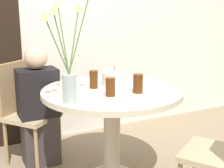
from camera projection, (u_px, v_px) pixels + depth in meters
name	position (u px, v px, depth m)	size (l,w,h in m)	color
wall_back	(64.00, 16.00, 3.23)	(8.00, 0.05, 2.60)	silver
dining_table	(112.00, 108.00, 2.42)	(1.08, 1.08, 0.78)	beige
chair_left_flank	(24.00, 106.00, 2.81)	(0.56, 0.56, 0.92)	tan
birthday_cake	(114.00, 78.00, 2.52)	(0.20, 0.20, 0.15)	white
flower_vase	(69.00, 60.00, 2.00)	(0.35, 0.20, 0.73)	#9EB2AD
side_plate	(123.00, 104.00, 2.00)	(0.16, 0.16, 0.01)	silver
drink_glass_0	(94.00, 79.00, 2.41)	(0.07, 0.07, 0.14)	#51280F
drink_glass_1	(138.00, 83.00, 2.27)	(0.07, 0.07, 0.14)	#51280F
drink_glass_2	(110.00, 87.00, 2.19)	(0.07, 0.07, 0.13)	#51280F
person_guest	(39.00, 110.00, 2.75)	(0.34, 0.24, 1.08)	#383333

